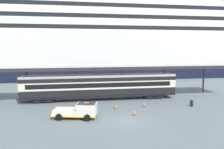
# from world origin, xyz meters

# --- Properties ---
(ground_plane) EXTENTS (400.00, 400.00, 0.00)m
(ground_plane) POSITION_xyz_m (0.00, 0.00, 0.00)
(ground_plane) COLOR slate
(cruise_ship) EXTENTS (165.04, 27.40, 41.78)m
(cruise_ship) POSITION_xyz_m (4.11, 45.06, 14.02)
(cruise_ship) COLOR black
(cruise_ship) RESTS_ON ground
(platform_canopy) EXTENTS (47.51, 5.08, 5.72)m
(platform_canopy) POSITION_xyz_m (-1.97, 11.57, 5.46)
(platform_canopy) COLOR silver
(platform_canopy) RESTS_ON ground
(train_carriage) EXTENTS (24.64, 2.81, 4.11)m
(train_carriage) POSITION_xyz_m (-1.97, 11.15, 2.31)
(train_carriage) COLOR black
(train_carriage) RESTS_ON ground
(service_truck) EXTENTS (5.53, 3.17, 2.02)m
(service_truck) POSITION_xyz_m (-5.52, 2.02, 0.99)
(service_truck) COLOR silver
(service_truck) RESTS_ON ground
(traffic_cone_near) EXTENTS (0.36, 0.36, 0.73)m
(traffic_cone_near) POSITION_xyz_m (-0.49, 5.33, 0.36)
(traffic_cone_near) COLOR black
(traffic_cone_near) RESTS_ON ground
(traffic_cone_mid) EXTENTS (0.36, 0.36, 0.74)m
(traffic_cone_mid) POSITION_xyz_m (1.29, 2.04, 0.37)
(traffic_cone_mid) COLOR black
(traffic_cone_mid) RESTS_ON ground
(traffic_cone_far) EXTENTS (0.36, 0.36, 0.67)m
(traffic_cone_far) POSITION_xyz_m (3.76, 5.79, 0.33)
(traffic_cone_far) COLOR black
(traffic_cone_far) RESTS_ON ground
(quay_bollard) EXTENTS (0.48, 0.48, 0.96)m
(quay_bollard) POSITION_xyz_m (10.58, 4.89, 0.52)
(quay_bollard) COLOR black
(quay_bollard) RESTS_ON ground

